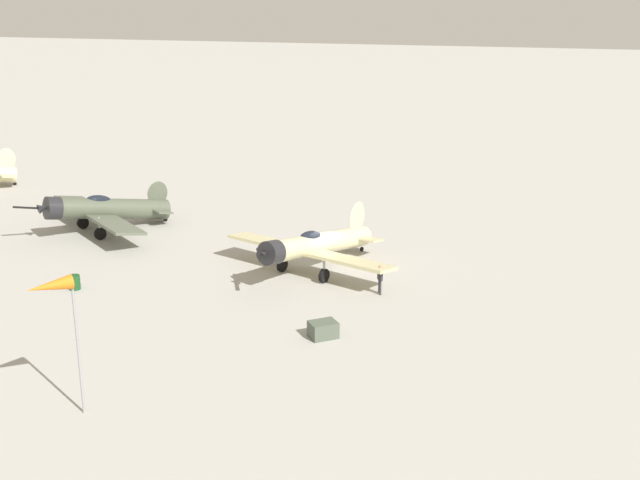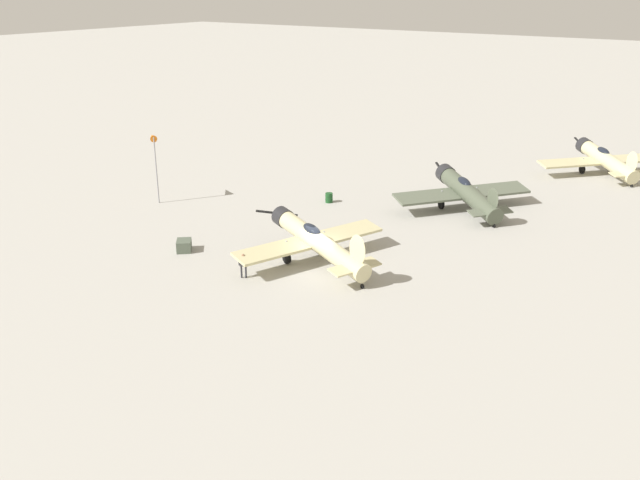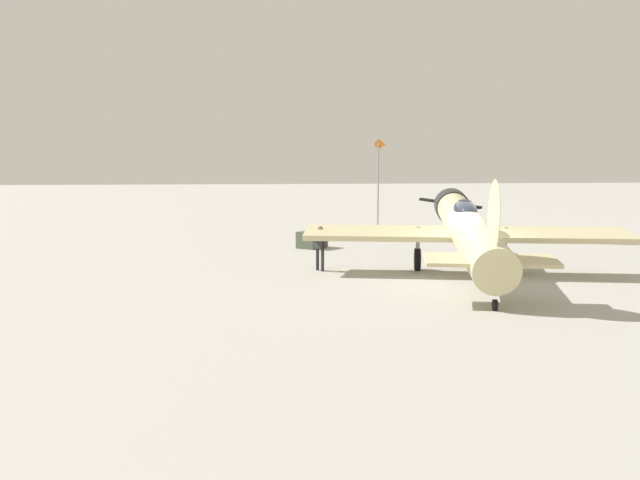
{
  "view_description": "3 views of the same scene",
  "coord_description": "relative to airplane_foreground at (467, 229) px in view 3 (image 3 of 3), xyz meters",
  "views": [
    {
      "loc": [
        13.47,
        -42.64,
        15.61
      ],
      "look_at": [
        -0.0,
        0.0,
        1.8
      ],
      "focal_mm": 45.52,
      "sensor_mm": 36.0,
      "label": 1
    },
    {
      "loc": [
        34.35,
        23.56,
        17.45
      ],
      "look_at": [
        -0.0,
        0.0,
        1.8
      ],
      "focal_mm": 39.05,
      "sensor_mm": 36.0,
      "label": 2
    },
    {
      "loc": [
        9.16,
        16.71,
        3.39
      ],
      "look_at": [
        4.26,
        -2.84,
        1.1
      ],
      "focal_mm": 32.19,
      "sensor_mm": 36.0,
      "label": 3
    }
  ],
  "objects": [
    {
      "name": "ground_crew_mechanic",
      "position": [
        4.42,
        -2.37,
        -0.64
      ],
      "size": [
        0.38,
        0.57,
        1.6
      ],
      "rotation": [
        0.0,
        0.0,
        0.44
      ],
      "color": "#2D2D33",
      "rests_on": "ground_plane"
    },
    {
      "name": "ground_plane",
      "position": [
        0.17,
        0.47,
        -1.61
      ],
      "size": [
        400.0,
        400.0,
        0.0
      ],
      "primitive_type": "plane",
      "color": "#A8A59E"
    },
    {
      "name": "fuel_drum",
      "position": [
        -11.6,
        -6.69,
        -1.21
      ],
      "size": [
        0.65,
        0.65,
        0.8
      ],
      "color": "#19471E",
      "rests_on": "ground_plane"
    },
    {
      "name": "equipment_crate",
      "position": [
        3.22,
        -8.72,
        -1.22
      ],
      "size": [
        1.58,
        1.55,
        0.78
      ],
      "rotation": [
        0.0,
        0.0,
        2.29
      ],
      "color": "#4C5647",
      "rests_on": "ground_plane"
    },
    {
      "name": "windsock_mast",
      "position": [
        -3.92,
        -18.88,
        3.52
      ],
      "size": [
        1.44,
        1.65,
        5.67
      ],
      "color": "gray",
      "rests_on": "ground_plane"
    },
    {
      "name": "airplane_foreground",
      "position": [
        0.0,
        0.0,
        0.0
      ],
      "size": [
        10.89,
        10.63,
        3.38
      ],
      "rotation": [
        0.0,
        0.0,
        4.37
      ],
      "color": "beige",
      "rests_on": "ground_plane"
    }
  ]
}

